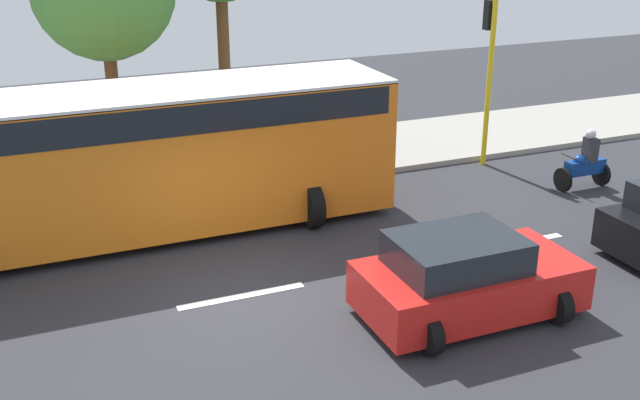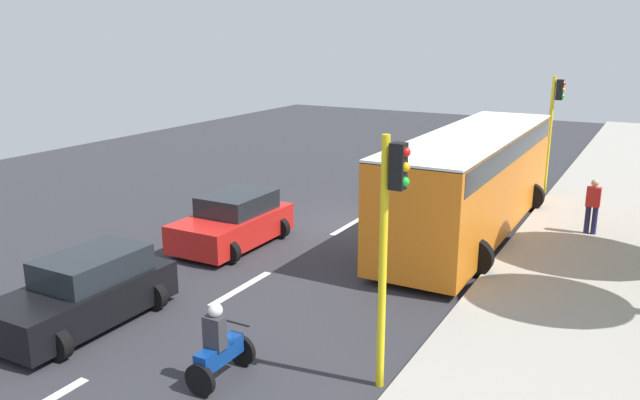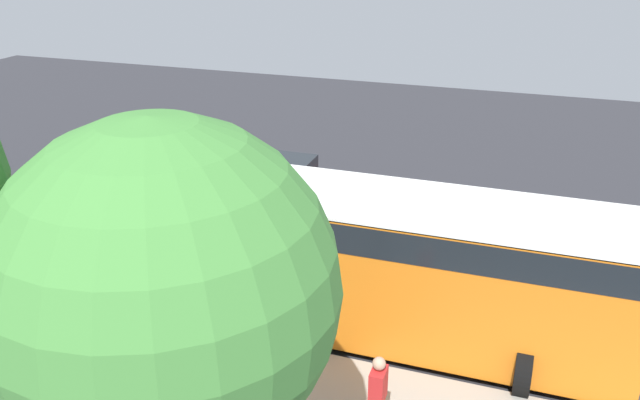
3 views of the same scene
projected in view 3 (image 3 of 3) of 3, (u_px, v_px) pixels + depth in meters
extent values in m
cube|color=#2D2D33|center=(355.00, 249.00, 17.76)|extent=(40.00, 60.00, 0.10)
cube|color=white|center=(9.00, 193.00, 21.30)|extent=(0.20, 2.40, 0.01)
cube|color=white|center=(166.00, 218.00, 19.52)|extent=(0.20, 2.40, 0.01)
cube|color=white|center=(355.00, 247.00, 17.74)|extent=(0.20, 2.40, 0.01)
cube|color=white|center=(587.00, 283.00, 15.95)|extent=(0.20, 2.40, 0.01)
cube|color=black|center=(110.00, 169.00, 21.80)|extent=(1.75, 3.97, 0.80)
cube|color=#1E2328|center=(115.00, 152.00, 21.43)|extent=(1.47, 2.22, 0.56)
cylinder|color=black|center=(64.00, 179.00, 21.62)|extent=(0.64, 0.22, 0.64)
cylinder|color=black|center=(93.00, 165.00, 22.95)|extent=(0.64, 0.22, 0.64)
cylinder|color=black|center=(131.00, 189.00, 20.84)|extent=(0.64, 0.22, 0.64)
cylinder|color=black|center=(156.00, 173.00, 22.17)|extent=(0.64, 0.22, 0.64)
cube|color=red|center=(270.00, 186.00, 20.40)|extent=(1.90, 3.81, 0.80)
cube|color=#1E2328|center=(278.00, 167.00, 20.04)|extent=(1.59, 2.14, 0.56)
cylinder|color=black|center=(223.00, 198.00, 20.14)|extent=(0.64, 0.22, 0.64)
cylinder|color=black|center=(245.00, 179.00, 21.59)|extent=(0.64, 0.22, 0.64)
cylinder|color=black|center=(297.00, 208.00, 19.39)|extent=(0.64, 0.22, 0.64)
cylinder|color=black|center=(315.00, 189.00, 20.85)|extent=(0.64, 0.22, 0.64)
cube|color=orange|center=(360.00, 261.00, 13.59)|extent=(2.50, 11.00, 2.90)
cube|color=black|center=(361.00, 214.00, 13.16)|extent=(2.52, 10.56, 0.60)
cube|color=white|center=(362.00, 197.00, 13.01)|extent=(2.50, 11.00, 0.08)
cylinder|color=black|center=(528.00, 309.00, 13.96)|extent=(1.00, 0.30, 1.00)
cylinder|color=black|center=(523.00, 370.00, 12.04)|extent=(1.00, 0.30, 1.00)
cylinder|color=black|center=(236.00, 259.00, 16.05)|extent=(1.00, 0.30, 1.00)
cylinder|color=black|center=(192.00, 304.00, 14.14)|extent=(1.00, 0.30, 1.00)
cylinder|color=black|center=(34.00, 224.00, 18.40)|extent=(0.60, 0.10, 0.60)
cylinder|color=black|center=(1.00, 219.00, 18.76)|extent=(0.60, 0.10, 0.60)
cube|color=navy|center=(14.00, 213.00, 18.50)|extent=(0.28, 1.10, 0.36)
sphere|color=navy|center=(19.00, 209.00, 18.37)|extent=(0.32, 0.32, 0.32)
cylinder|color=black|center=(27.00, 205.00, 18.20)|extent=(0.55, 0.04, 0.04)
cube|color=#333338|center=(8.00, 199.00, 18.35)|extent=(0.36, 0.24, 0.60)
sphere|color=silver|center=(7.00, 186.00, 18.18)|extent=(0.26, 0.26, 0.26)
cube|color=red|center=(378.00, 385.00, 10.44)|extent=(0.40, 0.24, 0.60)
sphere|color=tan|center=(379.00, 364.00, 10.27)|extent=(0.22, 0.22, 0.22)
sphere|color=#478C3D|center=(166.00, 288.00, 7.02)|extent=(3.91, 3.91, 3.91)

